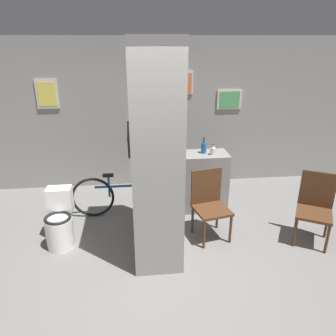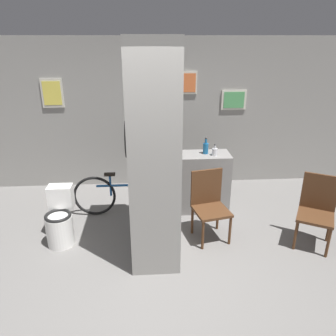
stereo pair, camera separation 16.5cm
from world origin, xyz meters
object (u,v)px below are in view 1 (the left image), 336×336
chair_near_pillar (209,202)px  chair_by_doorway (315,205)px  bicycle (126,195)px  toilet (60,223)px  bottle_tall (204,147)px

chair_near_pillar → chair_by_doorway: 1.39m
bicycle → chair_by_doorway: bearing=-20.5°
toilet → bottle_tall: bottle_tall is taller
toilet → chair_near_pillar: 2.00m
bottle_tall → toilet: bearing=-158.6°
chair_by_doorway → bicycle: (-2.49, 0.93, -0.17)m
chair_by_doorway → bicycle: bearing=-170.9°
bottle_tall → chair_by_doorway: bearing=-38.9°
chair_near_pillar → bicycle: size_ratio=0.57×
chair_near_pillar → bicycle: bearing=136.2°
toilet → bicycle: toilet is taller
chair_near_pillar → bicycle: (-1.13, 0.68, -0.17)m
bicycle → bottle_tall: (1.20, 0.12, 0.68)m
bicycle → bottle_tall: size_ratio=6.37×
chair_by_doorway → bottle_tall: (-1.30, 1.05, 0.51)m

